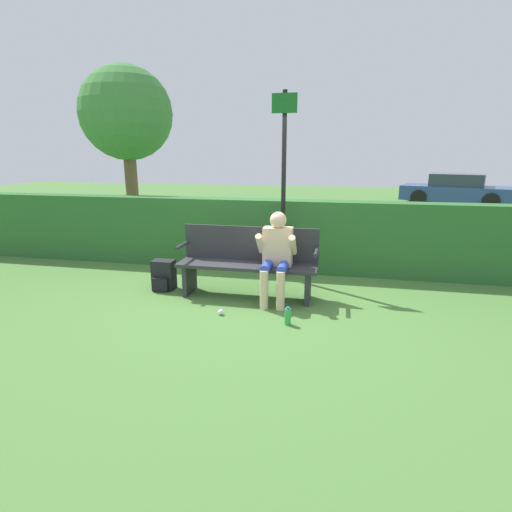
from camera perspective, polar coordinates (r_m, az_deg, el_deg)
ground_plane at (r=5.69m, az=-1.28°, el=-5.83°), size 40.00×40.00×0.00m
hedge_back at (r=6.91m, az=1.45°, el=3.05°), size 12.00×0.41×1.22m
park_bench at (r=5.61m, az=-1.13°, el=-0.78°), size 1.95×0.48×0.97m
person_seated at (r=5.36m, az=2.96°, el=0.56°), size 0.53×0.60×1.22m
backpack at (r=6.10m, az=-13.07°, el=-2.76°), size 0.32×0.28×0.44m
water_bottle at (r=4.79m, az=4.55°, el=-8.59°), size 0.07×0.07×0.22m
signpost at (r=6.27m, az=3.97°, el=11.27°), size 0.38×0.09×2.88m
parked_car at (r=17.64m, az=26.70°, el=8.41°), size 4.30×2.90×1.21m
tree at (r=9.57m, az=-18.03°, el=18.61°), size 1.99×1.99×3.81m
litter_crumple at (r=5.09m, az=-5.07°, el=-7.99°), size 0.07×0.07×0.07m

